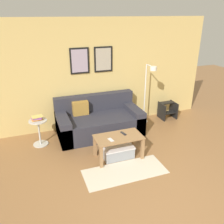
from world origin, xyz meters
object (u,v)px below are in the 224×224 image
Objects in this scene: couch at (99,121)px; remote_control at (123,133)px; side_table at (39,130)px; book_stack at (37,118)px; cell_phone at (111,140)px; coffee_table at (119,141)px; step_stool at (168,110)px; storage_bin at (118,151)px; floor_lamp at (149,88)px.

remote_control is (0.18, -1.06, 0.18)m from couch.
book_stack reaches higher than side_table.
side_table is 0.27m from book_stack.
cell_phone is (1.22, -1.13, -0.15)m from book_stack.
coffee_table reaches higher than step_stool.
couch reaches higher than cell_phone.
coffee_table is at bearing -64.92° from storage_bin.
couch is 1.39m from book_stack.
step_stool is at bearing 20.91° from remote_control.
book_stack reaches higher than coffee_table.
cell_phone is at bearing -152.52° from storage_bin.
side_table is (-1.34, -0.09, 0.05)m from couch.
floor_lamp reaches higher than storage_bin.
floor_lamp is at bearing 43.31° from coffee_table.
storage_bin is at bearing 17.08° from cell_phone.
coffee_table is 0.22m from cell_phone.
storage_bin is at bearing -36.66° from book_stack.
couch is at bearing -178.66° from floor_lamp.
storage_bin is at bearing -87.64° from couch.
side_table is at bearing 143.51° from coffee_table.
coffee_table is 1.50× the size of storage_bin.
coffee_table is 0.60× the size of floor_lamp.
book_stack is at bearing -175.77° from step_stool.
step_stool reaches higher than storage_bin.
step_stool is (3.33, 0.25, -0.38)m from book_stack.
coffee_table is 1.77m from book_stack.
coffee_table is 0.18m from remote_control.
floor_lamp reaches higher than side_table.
coffee_table is 2.12× the size of step_stool.
side_table is 1.33× the size of step_stool.
floor_lamp reaches higher than book_stack.
side_table reaches higher than cell_phone.
floor_lamp is 2.70m from side_table.
book_stack reaches higher than step_stool.
coffee_table is 1.59× the size of side_table.
step_stool is at bearing 4.62° from side_table.
couch reaches higher than step_stool.
step_stool is at bearing 33.63° from storage_bin.
storage_bin is at bearing 115.08° from coffee_table.
coffee_table is 1.74m from side_table.
storage_bin is 0.40× the size of floor_lamp.
book_stack is at bearing 126.81° from cell_phone.
book_stack reaches higher than storage_bin.
cell_phone is at bearing -146.85° from step_stool.
side_table is 4.07× the size of cell_phone.
coffee_table is 1.79m from floor_lamp.
side_table is (-1.40, 1.03, -0.02)m from coffee_table.
floor_lamp is 10.06× the size of remote_control.
couch is at bearing 2.95° from book_stack.
remote_control reaches higher than step_stool.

